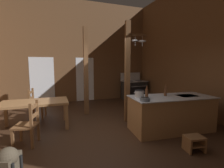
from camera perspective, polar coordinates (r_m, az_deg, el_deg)
ground_plane at (r=4.26m, az=-3.95°, el=-17.78°), size 7.66×8.66×0.10m
wall_back at (r=7.82m, az=-12.30°, el=11.02°), size 7.66×0.14×4.63m
wall_right at (r=5.91m, az=31.35°, el=11.61°), size 0.14×8.66×4.63m
glazed_door_back_left at (r=7.71m, az=-23.42°, el=1.07°), size 1.00×0.01×2.05m
glazed_panel_back_right at (r=7.81m, az=-9.49°, el=1.61°), size 0.84×0.01×2.05m
kitchen_island at (r=4.59m, az=20.05°, el=-9.68°), size 2.23×1.14×0.90m
stove_range at (r=8.13m, az=7.75°, el=-2.02°), size 1.20×0.90×1.32m
support_post_with_pot_rack at (r=4.85m, az=5.79°, el=5.23°), size 0.66×0.27×2.98m
support_post_center at (r=5.59m, az=-9.19°, el=4.37°), size 0.14×0.14×2.98m
step_stool at (r=3.82m, az=27.04°, el=-17.85°), size 0.40×0.34×0.30m
dining_table at (r=4.86m, az=-25.57°, el=-6.60°), size 1.70×0.90×0.74m
ladderback_chair_near_window at (r=3.98m, az=-27.49°, el=-12.58°), size 0.53×0.53×0.95m
ladderback_chair_by_post at (r=5.85m, az=-25.33°, el=-6.39°), size 0.52×0.52×0.95m
backpack at (r=2.89m, az=-32.79°, el=-23.46°), size 0.36×0.38×0.60m
stockpot_on_counter at (r=4.14m, az=9.62°, el=-3.41°), size 0.30×0.23×0.18m
mixing_bowl_on_counter at (r=3.74m, az=11.55°, el=-5.33°), size 0.23×0.23×0.08m
bottle_tall_on_counter at (r=4.04m, az=12.17°, el=-3.25°), size 0.08×0.08×0.31m
bottle_short_on_counter at (r=4.47m, az=18.36°, el=-2.56°), size 0.07×0.07×0.29m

